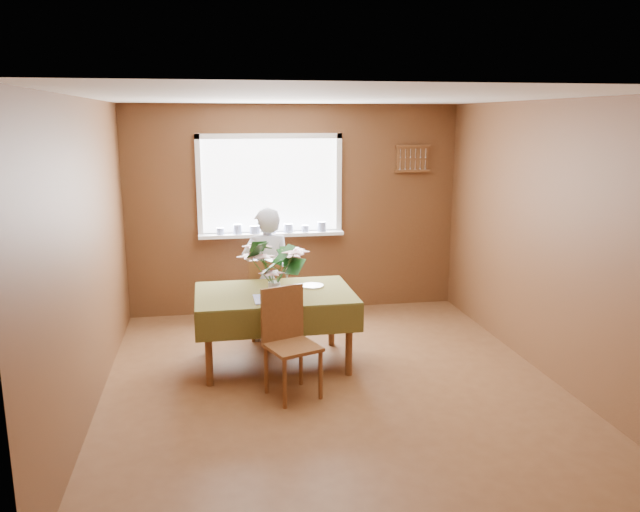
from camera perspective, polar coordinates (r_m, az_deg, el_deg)
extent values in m
plane|color=brown|center=(5.75, 0.99, -11.46)|extent=(4.50, 4.50, 0.00)
plane|color=white|center=(5.26, 1.09, 14.31)|extent=(4.50, 4.50, 0.00)
plane|color=brown|center=(7.55, -2.29, 4.23)|extent=(4.00, 0.00, 4.00)
plane|color=brown|center=(3.26, 8.80, -7.05)|extent=(4.00, 0.00, 4.00)
plane|color=brown|center=(5.35, -20.46, 0.02)|extent=(0.00, 4.50, 4.50)
plane|color=brown|center=(6.07, 19.90, 1.46)|extent=(0.00, 4.50, 4.50)
cube|color=white|center=(7.46, -4.59, 6.43)|extent=(1.60, 0.01, 1.10)
cube|color=white|center=(7.41, -4.66, 10.88)|extent=(1.72, 0.06, 0.06)
cube|color=white|center=(7.53, -4.50, 2.02)|extent=(1.72, 0.06, 0.06)
cube|color=white|center=(7.41, -11.01, 6.20)|extent=(0.06, 0.06, 1.22)
cube|color=white|center=(7.57, 1.72, 6.55)|extent=(0.06, 0.06, 1.22)
cube|color=white|center=(7.46, -4.45, 2.00)|extent=(1.72, 0.20, 0.04)
cylinder|color=white|center=(7.40, -9.10, 2.26)|extent=(0.09, 0.09, 0.08)
cylinder|color=white|center=(7.40, -7.54, 2.46)|extent=(0.11, 0.11, 0.12)
cylinder|color=white|center=(7.41, -5.99, 2.42)|extent=(0.12, 0.12, 0.09)
cylinder|color=white|center=(7.43, -4.44, 2.61)|extent=(0.10, 0.10, 0.13)
cylinder|color=white|center=(7.45, -2.90, 2.57)|extent=(0.11, 0.11, 0.10)
cylinder|color=white|center=(7.48, -1.37, 2.53)|extent=(0.09, 0.09, 0.08)
cylinder|color=white|center=(7.51, 0.15, 2.71)|extent=(0.11, 0.11, 0.12)
cube|color=brown|center=(7.80, 8.44, 8.80)|extent=(0.40, 0.03, 0.30)
cube|color=brown|center=(7.77, 8.51, 9.90)|extent=(0.44, 0.04, 0.03)
cube|color=brown|center=(7.79, 8.44, 7.69)|extent=(0.44, 0.04, 0.03)
cylinder|color=brown|center=(5.65, -10.15, -8.43)|extent=(0.07, 0.07, 0.67)
cylinder|color=brown|center=(5.79, 2.67, -7.72)|extent=(0.07, 0.07, 0.67)
cylinder|color=brown|center=(6.40, -10.23, -5.90)|extent=(0.07, 0.07, 0.67)
cylinder|color=brown|center=(6.52, 1.06, -5.35)|extent=(0.07, 0.07, 0.67)
cube|color=brown|center=(5.95, -4.17, -3.57)|extent=(1.43, 0.96, 0.04)
cube|color=#433E18|center=(5.94, -4.18, -3.34)|extent=(1.49, 1.02, 0.01)
cube|color=#433E18|center=(5.50, -3.56, -6.13)|extent=(1.48, 0.02, 0.27)
cube|color=#433E18|center=(6.46, -4.67, -3.31)|extent=(1.48, 0.02, 0.27)
cube|color=#433E18|center=(5.95, -11.29, -4.92)|extent=(0.02, 1.01, 0.27)
cube|color=#433E18|center=(6.10, 2.79, -4.24)|extent=(0.02, 1.01, 0.27)
cube|color=#4F87E0|center=(5.71, -3.91, -3.88)|extent=(0.43, 0.32, 0.01)
cylinder|color=brown|center=(7.00, -3.48, -5.24)|extent=(0.04, 0.04, 0.41)
cylinder|color=brown|center=(7.00, -6.16, -5.30)|extent=(0.04, 0.04, 0.41)
cylinder|color=brown|center=(6.69, -3.34, -6.08)|extent=(0.04, 0.04, 0.41)
cylinder|color=brown|center=(6.69, -6.15, -6.16)|extent=(0.04, 0.04, 0.41)
cube|color=brown|center=(6.78, -4.81, -3.93)|extent=(0.41, 0.41, 0.03)
cube|color=brown|center=(6.54, -4.81, -2.33)|extent=(0.38, 0.06, 0.45)
cylinder|color=brown|center=(5.20, -3.25, -11.59)|extent=(0.04, 0.04, 0.43)
cylinder|color=brown|center=(5.35, 0.05, -10.84)|extent=(0.04, 0.04, 0.43)
cylinder|color=brown|center=(5.48, -4.94, -10.31)|extent=(0.04, 0.04, 0.43)
cylinder|color=brown|center=(5.62, -1.77, -9.65)|extent=(0.04, 0.04, 0.43)
cube|color=brown|center=(5.33, -2.50, -8.32)|extent=(0.51, 0.51, 0.03)
cube|color=brown|center=(5.40, -3.47, -5.21)|extent=(0.38, 0.17, 0.47)
imported|color=white|center=(6.60, -4.85, -1.72)|extent=(0.54, 0.37, 1.44)
cylinder|color=white|center=(5.75, -4.20, -3.06)|extent=(0.11, 0.11, 0.14)
cylinder|color=#33662D|center=(5.72, -4.21, -1.98)|extent=(0.07, 0.07, 0.10)
cylinder|color=white|center=(6.10, -0.72, -2.74)|extent=(0.27, 0.27, 0.01)
cube|color=silver|center=(5.77, -2.96, -3.65)|extent=(0.08, 0.20, 0.00)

